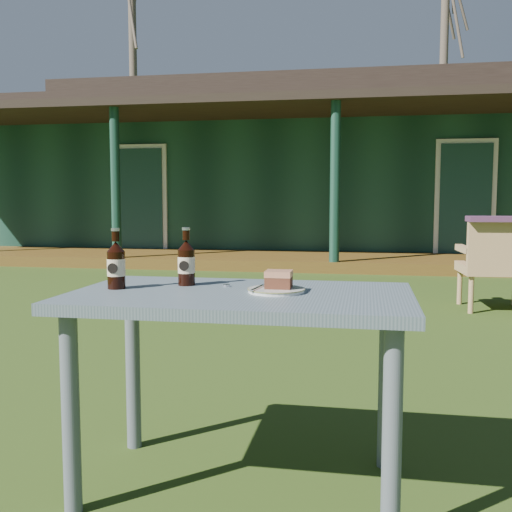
% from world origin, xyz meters
% --- Properties ---
extents(ground, '(80.00, 80.00, 0.00)m').
position_xyz_m(ground, '(0.00, 0.00, 0.00)').
color(ground, '#334916').
extents(pavilion, '(15.80, 8.30, 3.45)m').
position_xyz_m(pavilion, '(-0.00, 9.39, 1.61)').
color(pavilion, '#163A2B').
rests_on(pavilion, ground).
extents(tree_left, '(0.28, 0.28, 10.50)m').
position_xyz_m(tree_left, '(-8.00, 17.50, 5.25)').
color(tree_left, brown).
rests_on(tree_left, ground).
extents(tree_mid, '(0.28, 0.28, 9.50)m').
position_xyz_m(tree_mid, '(3.00, 18.50, 4.75)').
color(tree_mid, brown).
rests_on(tree_mid, ground).
extents(cafe_table, '(1.20, 0.70, 0.72)m').
position_xyz_m(cafe_table, '(0.00, -1.60, 0.62)').
color(cafe_table, slate).
rests_on(cafe_table, ground).
extents(plate, '(0.20, 0.20, 0.01)m').
position_xyz_m(plate, '(0.12, -1.58, 0.73)').
color(plate, silver).
rests_on(plate, cafe_table).
extents(cake_slice, '(0.09, 0.09, 0.06)m').
position_xyz_m(cake_slice, '(0.13, -1.57, 0.77)').
color(cake_slice, '#542B1A').
rests_on(cake_slice, plate).
extents(fork, '(0.03, 0.14, 0.00)m').
position_xyz_m(fork, '(0.06, -1.59, 0.74)').
color(fork, silver).
rests_on(fork, plate).
extents(cola_bottle_near, '(0.07, 0.07, 0.22)m').
position_xyz_m(cola_bottle_near, '(-0.24, -1.47, 0.81)').
color(cola_bottle_near, black).
rests_on(cola_bottle_near, cafe_table).
extents(cola_bottle_far, '(0.07, 0.07, 0.22)m').
position_xyz_m(cola_bottle_far, '(-0.47, -1.60, 0.81)').
color(cola_bottle_far, black).
rests_on(cola_bottle_far, cafe_table).
extents(bottle_cap, '(0.03, 0.03, 0.01)m').
position_xyz_m(bottle_cap, '(-0.08, -1.48, 0.72)').
color(bottle_cap, silver).
rests_on(bottle_cap, cafe_table).
extents(armchair_left, '(0.66, 0.62, 0.84)m').
position_xyz_m(armchair_left, '(1.64, 2.20, 0.47)').
color(armchair_left, tan).
rests_on(armchair_left, ground).
extents(floral_throw, '(0.65, 0.26, 0.05)m').
position_xyz_m(floral_throw, '(1.65, 2.03, 0.87)').
color(floral_throw, '#562D4D').
rests_on(floral_throw, armchair_left).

